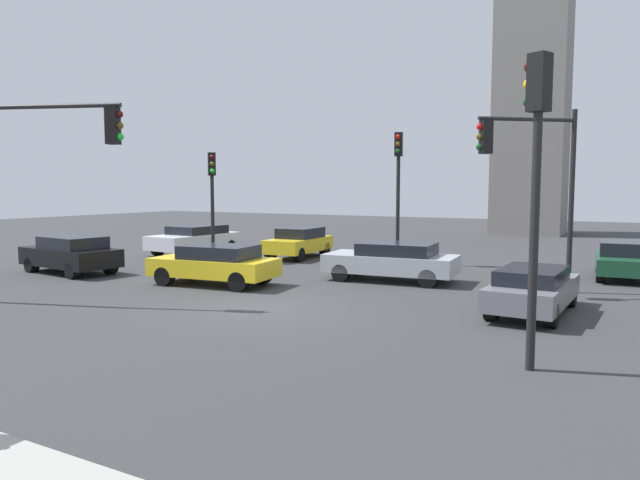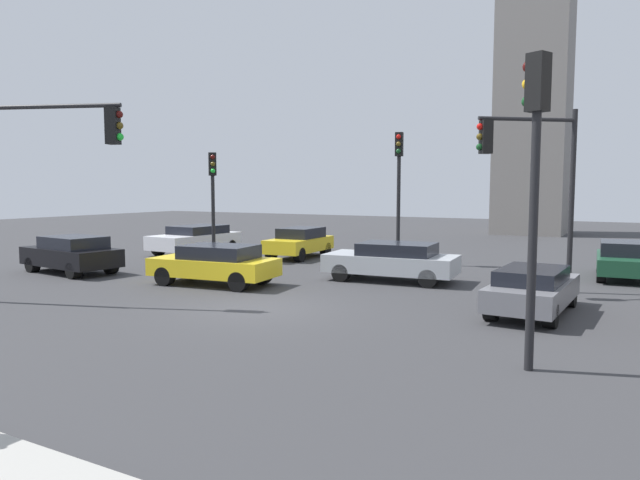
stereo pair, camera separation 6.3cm
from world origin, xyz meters
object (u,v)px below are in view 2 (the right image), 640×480
object	(u,v)px
traffic_light_2	(213,186)
car_5	(623,259)
car_6	(300,242)
car_4	(72,254)
traffic_light_4	(399,174)
car_7	(533,289)
traffic_light_3	(535,154)
car_1	(392,261)
car_0	(196,239)
traffic_light_0	(531,165)
traffic_light_1	(43,156)
car_2	(215,264)

from	to	relation	value
traffic_light_2	car_5	xyz separation A→B (m)	(16.01, 3.57, -2.68)
car_6	car_4	bearing A→B (deg)	-34.07
traffic_light_4	car_7	world-z (taller)	traffic_light_4
traffic_light_3	car_1	xyz separation A→B (m)	(-5.88, 8.15, -3.15)
car_5	car_0	bearing A→B (deg)	-89.48
car_1	traffic_light_3	bearing A→B (deg)	121.39
traffic_light_0	car_1	world-z (taller)	traffic_light_0
car_0	traffic_light_3	bearing A→B (deg)	60.85
traffic_light_1	car_1	distance (m)	11.55
traffic_light_4	car_6	xyz separation A→B (m)	(-4.93, 0.04, -3.14)
car_4	car_5	distance (m)	20.67
traffic_light_3	car_4	distance (m)	18.17
traffic_light_3	car_7	xyz separation A→B (m)	(-0.68, 4.94, -3.22)
traffic_light_0	traffic_light_3	size ratio (longest dim) A/B	1.01
car_7	car_6	bearing A→B (deg)	60.21
car_1	car_6	bearing A→B (deg)	-38.19
car_4	traffic_light_2	bearing A→B (deg)	-110.48
traffic_light_3	car_5	bearing A→B (deg)	-71.78
traffic_light_4	car_5	xyz separation A→B (m)	(8.56, 0.38, -3.19)
traffic_light_3	car_6	size ratio (longest dim) A/B	1.41
car_1	car_5	size ratio (longest dim) A/B	1.17
car_2	car_6	world-z (taller)	car_6
car_7	traffic_light_4	bearing A→B (deg)	44.82
car_0	car_7	distance (m)	18.30
car_4	car_6	distance (m)	9.93
car_2	car_0	bearing A→B (deg)	-51.21
car_1	car_4	distance (m)	12.31
car_7	car_4	bearing A→B (deg)	96.43
car_6	car_2	bearing A→B (deg)	7.67
traffic_light_1	car_0	size ratio (longest dim) A/B	1.23
traffic_light_0	car_5	xyz separation A→B (m)	(2.52, 4.90, -3.29)
car_2	traffic_light_0	bearing A→B (deg)	-166.63
car_6	traffic_light_4	bearing A→B (deg)	87.11
traffic_light_4	car_2	world-z (taller)	traffic_light_4
traffic_light_0	traffic_light_3	xyz separation A→B (m)	(1.27, -7.86, -0.10)
traffic_light_1	traffic_light_2	distance (m)	9.73
car_0	car_1	world-z (taller)	car_0
car_0	car_6	size ratio (longest dim) A/B	1.21
traffic_light_2	car_7	bearing A→B (deg)	28.29
traffic_light_4	car_0	xyz separation A→B (m)	(-10.46, -0.92, -3.15)
traffic_light_0	car_0	world-z (taller)	traffic_light_0
traffic_light_4	car_5	distance (m)	9.15
car_0	car_1	size ratio (longest dim) A/B	1.02
car_5	car_7	bearing A→B (deg)	-17.21
car_1	car_5	world-z (taller)	car_1
car_7	car_5	bearing A→B (deg)	-10.76
car_4	car_0	bearing A→B (deg)	-80.78
car_4	car_7	distance (m)	16.81
traffic_light_2	car_5	size ratio (longest dim) A/B	1.20
car_2	traffic_light_1	bearing A→B (deg)	60.59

